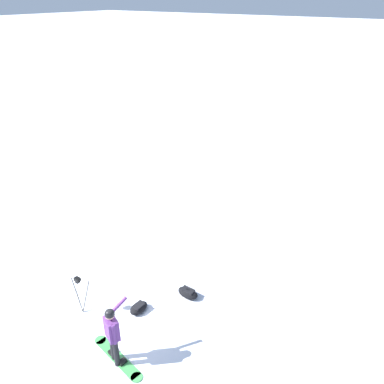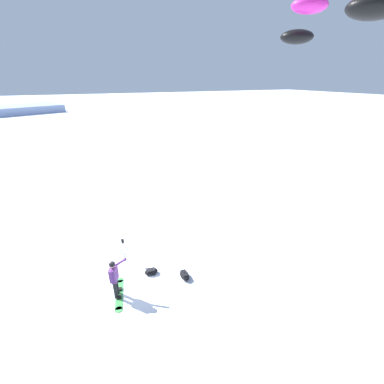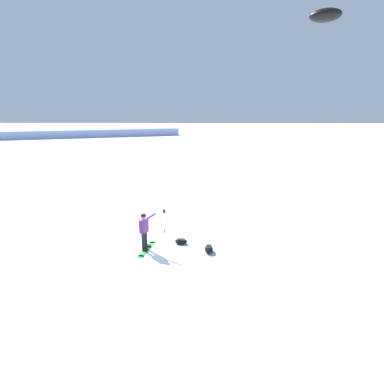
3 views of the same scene
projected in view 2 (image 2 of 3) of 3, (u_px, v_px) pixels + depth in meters
ground_plane at (125, 281)px, 11.00m from camera, size 300.00×300.00×0.00m
snowboarder at (114, 275)px, 9.84m from camera, size 0.77×0.47×1.78m
snowboard at (119, 294)px, 10.35m from camera, size 0.59×1.86×0.10m
traction_kite at (330, 3)px, 6.35m from camera, size 2.83×4.68×1.46m
gear_bag_large at (184, 275)px, 11.15m from camera, size 0.38×0.67×0.29m
camera_tripod at (123, 246)px, 11.82m from camera, size 0.50×0.53×1.28m
gear_bag_small at (151, 271)px, 11.38m from camera, size 0.62×0.42×0.25m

